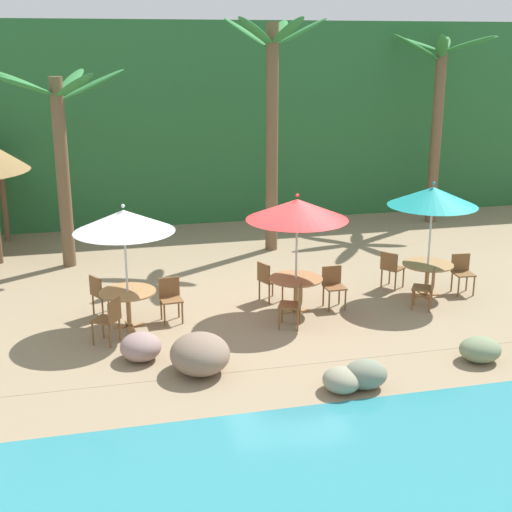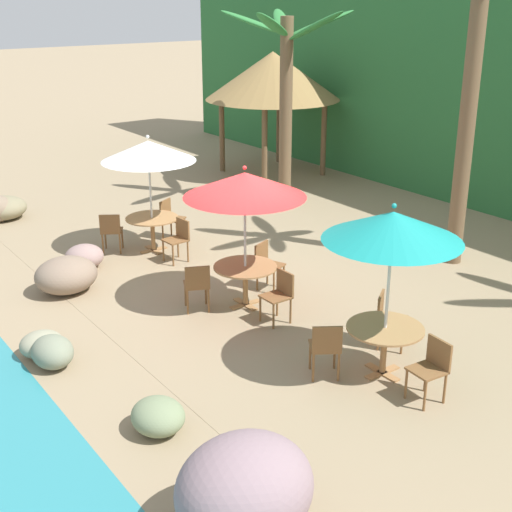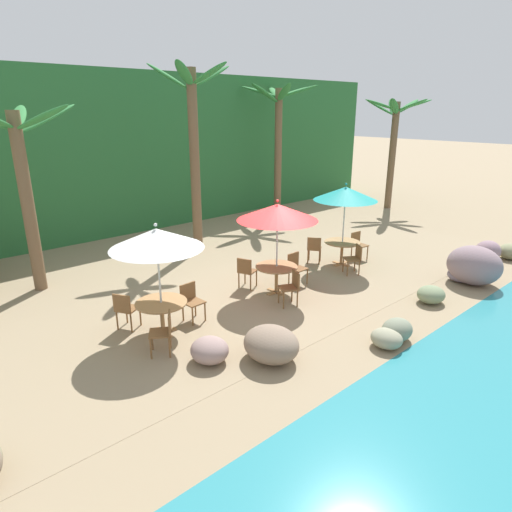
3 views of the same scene
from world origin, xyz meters
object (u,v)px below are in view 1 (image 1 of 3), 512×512
object	(u,v)px
palm_tree_third	(439,96)
dining_table_white	(128,297)
dining_table_red	(296,284)
chair_red_left	(295,303)
dining_table_teal	(428,269)
palm_tree_nearest	(60,136)
chair_teal_inland	(391,267)
umbrella_white	(124,221)
chair_white_inland	(101,292)
chair_teal_left	(427,286)
umbrella_teal	(433,197)
chair_red_seaward	(333,284)
chair_white_seaward	(170,296)
chair_red_inland	(268,279)
chair_white_left	(110,318)
chair_teal_seaward	(462,270)
palm_tree_second	(273,104)
umbrella_red	(297,210)

from	to	relation	value
palm_tree_third	dining_table_white	bearing A→B (deg)	-146.50
dining_table_red	chair_red_left	distance (m)	0.86
dining_table_teal	palm_tree_nearest	xyz separation A→B (m)	(-7.64, 4.19, 2.63)
chair_teal_inland	palm_tree_third	bearing A→B (deg)	55.47
umbrella_white	dining_table_red	size ratio (longest dim) A/B	2.24
chair_white_inland	chair_teal_left	distance (m)	6.72
dining_table_teal	dining_table_red	bearing A→B (deg)	-175.31
umbrella_teal	chair_red_seaward	bearing A→B (deg)	-176.14
umbrella_teal	palm_tree_nearest	distance (m)	8.77
chair_teal_left	chair_red_left	bearing A→B (deg)	-174.23
chair_red_seaward	palm_tree_nearest	distance (m)	7.45
dining_table_teal	palm_tree_nearest	world-z (taller)	palm_tree_nearest
chair_white_seaward	chair_teal_inland	distance (m)	5.13
chair_red_seaward	chair_teal_inland	xyz separation A→B (m)	(1.66, 0.79, 0.00)
umbrella_teal	palm_tree_third	world-z (taller)	palm_tree_third
dining_table_teal	chair_teal_inland	bearing A→B (deg)	131.76
chair_red_inland	palm_tree_third	world-z (taller)	palm_tree_third
chair_white_left	chair_teal_seaward	xyz separation A→B (m)	(7.73, 1.03, 0.00)
umbrella_white	chair_white_left	xyz separation A→B (m)	(-0.39, -0.76, -1.63)
chair_teal_seaward	chair_teal_inland	world-z (taller)	same
chair_teal_left	chair_teal_inland	bearing A→B (deg)	97.55
chair_white_inland	chair_red_inland	distance (m)	3.51
chair_teal_left	chair_teal_seaward	bearing A→B (deg)	32.48
chair_teal_seaward	palm_tree_second	world-z (taller)	palm_tree_second
umbrella_red	chair_teal_inland	bearing A→B (deg)	19.52
chair_white_inland	umbrella_red	size ratio (longest dim) A/B	0.35
chair_white_left	dining_table_red	xyz separation A→B (m)	(3.80, 0.76, 0.10)
umbrella_white	dining_table_red	world-z (taller)	umbrella_white
dining_table_teal	palm_tree_second	world-z (taller)	palm_tree_second
chair_red_inland	palm_tree_nearest	bearing A→B (deg)	138.45
dining_table_white	chair_red_seaward	distance (m)	4.26
palm_tree_third	palm_tree_second	bearing A→B (deg)	-162.04
umbrella_white	umbrella_teal	distance (m)	6.49
chair_teal_left	umbrella_white	bearing A→B (deg)	175.16
chair_white_inland	palm_tree_nearest	world-z (taller)	palm_tree_nearest
dining_table_red	chair_teal_seaward	bearing A→B (deg)	4.03
chair_red_left	dining_table_teal	distance (m)	3.52
chair_white_left	dining_table_teal	size ratio (longest dim) A/B	0.79
chair_red_left	umbrella_teal	distance (m)	3.91
chair_red_seaward	umbrella_teal	distance (m)	2.82
umbrella_white	dining_table_teal	world-z (taller)	umbrella_white
chair_white_inland	dining_table_teal	bearing A→B (deg)	-3.66
chair_red_seaward	chair_red_left	size ratio (longest dim) A/B	1.00
chair_white_left	dining_table_red	world-z (taller)	chair_white_left
umbrella_white	chair_red_inland	size ratio (longest dim) A/B	2.84
umbrella_red	dining_table_teal	xyz separation A→B (m)	(3.08, 0.25, -1.56)
chair_teal_left	dining_table_teal	bearing A→B (deg)	63.33
dining_table_red	umbrella_teal	world-z (taller)	umbrella_teal
dining_table_teal	chair_white_seaward	bearing A→B (deg)	-179.01
chair_red_left	palm_tree_nearest	distance (m)	7.31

